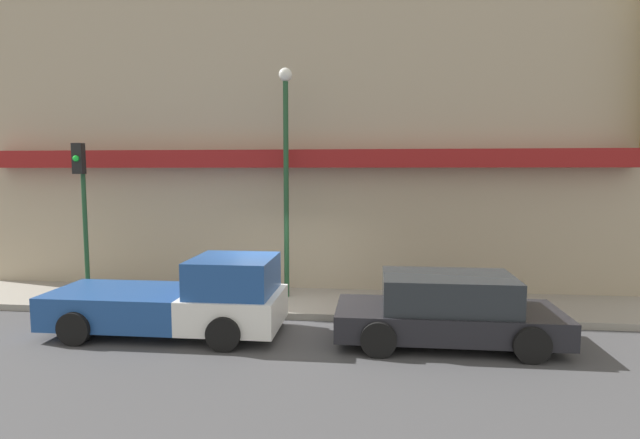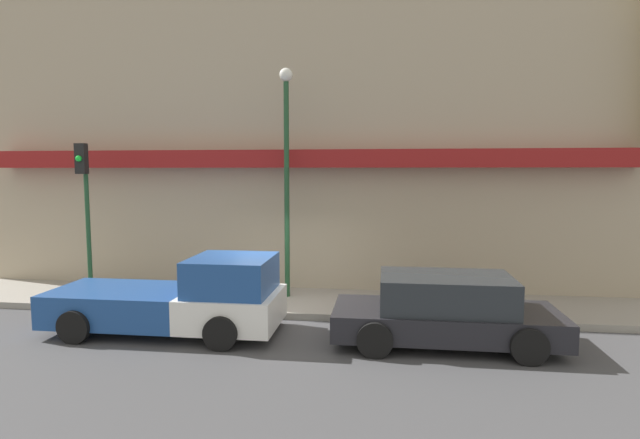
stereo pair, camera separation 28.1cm
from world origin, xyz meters
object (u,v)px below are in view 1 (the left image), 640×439
object	(u,v)px
parked_car	(447,310)
fire_hydrant	(461,294)
traffic_light	(82,194)
pickup_truck	(183,300)
street_lamp	(286,158)

from	to	relation	value
parked_car	fire_hydrant	xyz separation A→B (m)	(0.65, 2.18, -0.19)
traffic_light	pickup_truck	bearing A→B (deg)	-29.33
parked_car	traffic_light	size ratio (longest dim) A/B	1.11
street_lamp	traffic_light	bearing A→B (deg)	-170.47
parked_car	traffic_light	distance (m)	9.71
parked_car	fire_hydrant	bearing A→B (deg)	74.80
parked_car	fire_hydrant	distance (m)	2.28
pickup_truck	fire_hydrant	xyz separation A→B (m)	(6.42, 2.18, -0.24)
parked_car	street_lamp	size ratio (longest dim) A/B	0.75
pickup_truck	parked_car	size ratio (longest dim) A/B	1.11
parked_car	fire_hydrant	world-z (taller)	parked_car
pickup_truck	fire_hydrant	bearing A→B (deg)	19.00
street_lamp	traffic_light	size ratio (longest dim) A/B	1.48
pickup_truck	traffic_light	bearing A→B (deg)	150.94
pickup_truck	street_lamp	size ratio (longest dim) A/B	0.84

